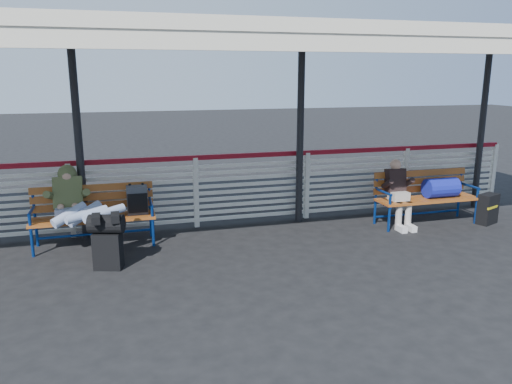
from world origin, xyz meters
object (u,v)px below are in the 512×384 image
object	(u,v)px
luggage_stack	(107,239)
bench_left	(106,207)
suitcase_side	(488,209)
bench_right	(433,190)
traveler_man	(81,209)
companion_person	(398,192)

from	to	relation	value
luggage_stack	bench_left	xyz separation A→B (m)	(-0.02, 1.03, 0.18)
bench_left	suitcase_side	bearing A→B (deg)	-6.04
bench_right	traveler_man	distance (m)	5.78
bench_left	traveler_man	world-z (taller)	traveler_man
luggage_stack	traveler_man	size ratio (longest dim) A/B	0.46
companion_person	bench_right	bearing A→B (deg)	0.68
bench_left	companion_person	world-z (taller)	companion_person
traveler_man	companion_person	size ratio (longest dim) A/B	1.43
traveler_man	luggage_stack	bearing A→B (deg)	-63.30
bench_right	companion_person	xyz separation A→B (m)	(-0.67, -0.01, 0.00)
bench_right	traveler_man	size ratio (longest dim) A/B	1.10
bench_left	traveler_man	size ratio (longest dim) A/B	1.10
bench_right	bench_left	bearing A→B (deg)	176.13
companion_person	bench_left	bearing A→B (deg)	175.49
bench_right	luggage_stack	bearing A→B (deg)	-173.03
luggage_stack	bench_right	bearing A→B (deg)	24.05
luggage_stack	companion_person	distance (m)	4.81
luggage_stack	bench_right	xyz separation A→B (m)	(5.44, 0.66, 0.18)
luggage_stack	companion_person	bearing A→B (deg)	24.93
bench_left	bench_right	world-z (taller)	same
traveler_man	suitcase_side	world-z (taller)	traveler_man
suitcase_side	traveler_man	bearing A→B (deg)	154.53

